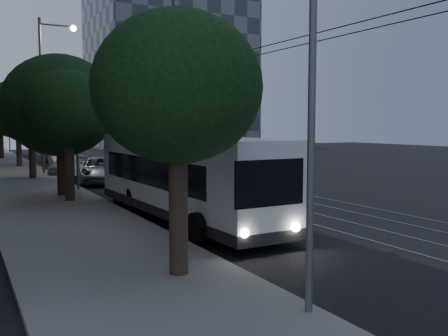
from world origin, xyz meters
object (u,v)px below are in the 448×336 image
car_white_c (60,161)px  streetlamp_far (47,82)px  trolleybus (182,175)px  car_white_a (81,173)px  car_white_b (67,165)px  streetlamp_near (190,41)px  car_white_d (59,155)px  pickup_silver (101,170)px

car_white_c → streetlamp_far: (-1.42, -4.25, 5.96)m
trolleybus → streetlamp_far: streetlamp_far is taller
trolleybus → car_white_a: bearing=91.3°
car_white_b → car_white_c: bearing=109.7°
car_white_c → streetlamp_far: size_ratio=0.35×
trolleybus → streetlamp_far: 20.88m
streetlamp_near → car_white_b: bearing=86.9°
car_white_b → car_white_c: size_ratio=1.19×
car_white_b → car_white_d: size_ratio=1.08×
trolleybus → car_white_a: trolleybus is taller
car_white_b → car_white_c: 5.03m
pickup_silver → streetlamp_far: (-1.93, 6.82, 5.80)m
car_white_a → car_white_d: 17.05m
pickup_silver → car_white_a: size_ratio=1.63×
car_white_b → streetlamp_far: bearing=168.1°
pickup_silver → car_white_c: pickup_silver is taller
pickup_silver → streetlamp_near: size_ratio=0.60×
trolleybus → car_white_c: (-0.22, 24.47, -1.04)m
pickup_silver → streetlamp_far: streetlamp_far is taller
pickup_silver → car_white_b: bearing=110.9°
trolleybus → car_white_d: trolleybus is taller
trolleybus → pickup_silver: size_ratio=2.13×
pickup_silver → car_white_b: 6.12m
car_white_d → streetlamp_near: size_ratio=0.44×
car_white_a → car_white_b: car_white_b is taller
pickup_silver → car_white_b: (-0.86, 6.05, -0.13)m
streetlamp_near → car_white_a: bearing=86.7°
car_white_b → streetlamp_near: streetlamp_near is taller
car_white_b → car_white_d: bearing=106.8°
car_white_b → streetlamp_far: streetlamp_far is taller
trolleybus → car_white_b: trolleybus is taller
car_white_d → car_white_b: bearing=-120.5°
car_white_b → car_white_c: car_white_b is taller
car_white_d → streetlamp_far: 12.41m
car_white_d → streetlamp_near: bearing=-117.9°
pickup_silver → car_white_b: pickup_silver is taller
streetlamp_near → streetlamp_far: 25.29m
car_white_a → car_white_b: 5.56m
trolleybus → car_white_d: size_ratio=2.89×
pickup_silver → streetlamp_near: bearing=-84.0°
car_white_b → car_white_d: (1.37, 11.42, 0.06)m
car_white_d → streetlamp_near: (-2.69, -35.93, 5.07)m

